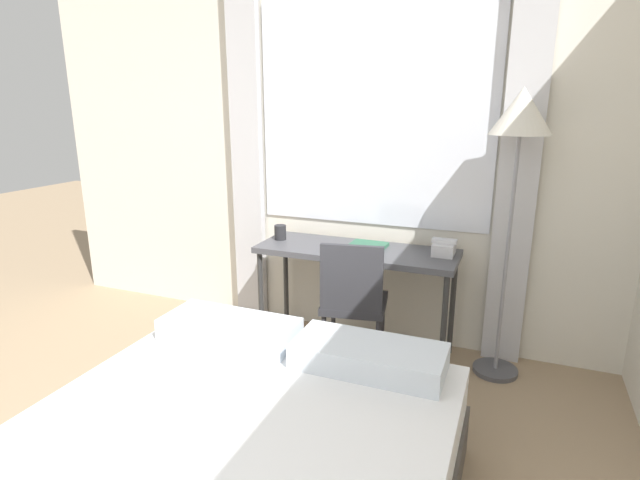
{
  "coord_description": "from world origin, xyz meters",
  "views": [
    {
      "loc": [
        1.22,
        -0.3,
        1.68
      ],
      "look_at": [
        0.16,
        2.36,
        0.89
      ],
      "focal_mm": 28.0,
      "sensor_mm": 36.0,
      "label": 1
    }
  ],
  "objects_px": {
    "standing_lamp": "(520,135)",
    "book": "(368,245)",
    "desk_chair": "(353,297)",
    "desk": "(356,258)",
    "mug": "(280,232)",
    "telephone": "(444,248)"
  },
  "relations": [
    {
      "from": "mug",
      "to": "standing_lamp",
      "type": "bearing_deg",
      "value": 0.91
    },
    {
      "from": "standing_lamp",
      "to": "telephone",
      "type": "distance_m",
      "value": 0.82
    },
    {
      "from": "standing_lamp",
      "to": "book",
      "type": "xyz_separation_m",
      "value": [
        -0.88,
        0.02,
        -0.75
      ]
    },
    {
      "from": "desk_chair",
      "to": "desk",
      "type": "bearing_deg",
      "value": 94.49
    },
    {
      "from": "standing_lamp",
      "to": "mug",
      "type": "relative_size",
      "value": 17.07
    },
    {
      "from": "standing_lamp",
      "to": "desk_chair",
      "type": "bearing_deg",
      "value": -161.29
    },
    {
      "from": "desk_chair",
      "to": "book",
      "type": "xyz_separation_m",
      "value": [
        -0.0,
        0.32,
        0.26
      ]
    },
    {
      "from": "telephone",
      "to": "book",
      "type": "bearing_deg",
      "value": -178.32
    },
    {
      "from": "desk",
      "to": "telephone",
      "type": "bearing_deg",
      "value": 7.78
    },
    {
      "from": "desk",
      "to": "book",
      "type": "relative_size",
      "value": 5.42
    },
    {
      "from": "book",
      "to": "desk_chair",
      "type": "bearing_deg",
      "value": -89.33
    },
    {
      "from": "desk_chair",
      "to": "mug",
      "type": "height_order",
      "value": "desk_chair"
    },
    {
      "from": "mug",
      "to": "desk_chair",
      "type": "bearing_deg",
      "value": -23.01
    },
    {
      "from": "standing_lamp",
      "to": "book",
      "type": "relative_size",
      "value": 7.2
    },
    {
      "from": "desk",
      "to": "mug",
      "type": "xyz_separation_m",
      "value": [
        -0.57,
        0.02,
        0.12
      ]
    },
    {
      "from": "desk",
      "to": "desk_chair",
      "type": "height_order",
      "value": "desk_chair"
    },
    {
      "from": "standing_lamp",
      "to": "telephone",
      "type": "relative_size",
      "value": 9.32
    },
    {
      "from": "book",
      "to": "mug",
      "type": "xyz_separation_m",
      "value": [
        -0.64,
        -0.05,
        0.04
      ]
    },
    {
      "from": "standing_lamp",
      "to": "mug",
      "type": "distance_m",
      "value": 1.68
    },
    {
      "from": "desk_chair",
      "to": "standing_lamp",
      "type": "height_order",
      "value": "standing_lamp"
    },
    {
      "from": "desk_chair",
      "to": "telephone",
      "type": "relative_size",
      "value": 4.59
    },
    {
      "from": "telephone",
      "to": "mug",
      "type": "relative_size",
      "value": 1.83
    }
  ]
}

